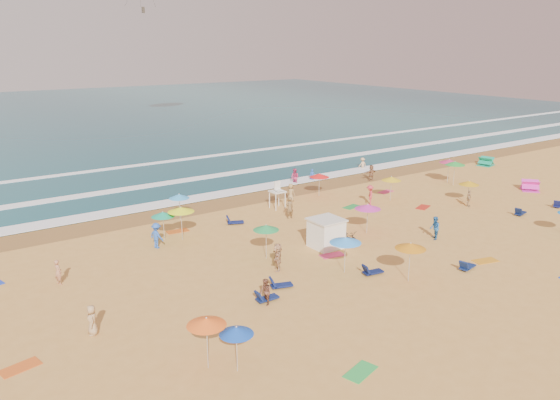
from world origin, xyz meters
TOP-DOWN VIEW (x-y plane):
  - ground at (0.00, 0.00)m, footprint 220.00×220.00m
  - ocean at (0.00, 84.00)m, footprint 220.00×140.00m
  - wet_sand at (0.00, 12.50)m, footprint 220.00×220.00m
  - surf_foam at (0.00, 21.32)m, footprint 200.00×18.70m
  - cabana at (-1.79, -1.62)m, footprint 2.00×2.00m
  - cabana_roof at (-1.79, -1.62)m, footprint 2.20×2.20m
  - bicycle at (0.11, -1.92)m, footprint 0.70×1.87m
  - lifeguard_stand at (0.76, 8.23)m, footprint 1.20×1.20m
  - beach_umbrellas at (2.25, 0.11)m, footprint 38.26×23.09m
  - loungers at (6.63, -4.21)m, footprint 48.12×17.40m
  - towels at (-2.37, -2.22)m, footprint 37.28×23.24m
  - popup_tents at (28.16, 3.82)m, footprint 8.82×11.84m
  - beachgoers at (1.58, 4.58)m, footprint 37.90×23.05m

SIDE VIEW (x-z plane):
  - ground at x=0.00m, z-range 0.00..0.00m
  - ocean at x=0.00m, z-range -0.09..0.09m
  - wet_sand at x=0.00m, z-range 0.01..0.01m
  - towels at x=-2.37m, z-range 0.00..0.03m
  - surf_foam at x=0.00m, z-range 0.08..0.12m
  - loungers at x=6.63m, z-range 0.00..0.34m
  - bicycle at x=0.11m, z-range 0.00..0.97m
  - popup_tents at x=28.16m, z-range 0.00..1.20m
  - beachgoers at x=1.58m, z-range -0.24..1.88m
  - cabana at x=-1.79m, z-range 0.00..2.00m
  - lifeguard_stand at x=0.76m, z-range 0.00..2.10m
  - cabana_roof at x=-1.79m, z-range 2.00..2.12m
  - beach_umbrellas at x=2.25m, z-range 1.76..2.56m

